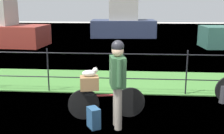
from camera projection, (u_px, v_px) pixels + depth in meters
name	position (u px, v px, depth m)	size (l,w,h in m)	color
grass_strip	(118.00, 81.00, 8.37)	(27.00, 2.40, 0.03)	#478438
harbor_water	(127.00, 40.00, 17.43)	(30.00, 30.00, 0.00)	slate
iron_fence	(116.00, 68.00, 7.12)	(18.04, 0.04, 1.18)	black
bicycle_main	(106.00, 103.00, 5.65)	(1.56, 0.37, 0.64)	black
wooden_crate	(89.00, 83.00, 5.51)	(0.36, 0.29, 0.27)	olive
terrier_dog	(90.00, 73.00, 5.46)	(0.32, 0.19, 0.18)	silver
cyclist_person	(118.00, 77.00, 5.08)	(0.34, 0.53, 1.68)	gray
backpack_on_paving	(94.00, 118.00, 5.24)	(0.28, 0.18, 0.40)	#28517A
mooring_bollard	(224.00, 94.00, 6.54)	(0.20, 0.20, 0.43)	#38383D
moored_boat_mid	(123.00, 23.00, 19.18)	(4.53, 2.58, 4.21)	#2D3856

